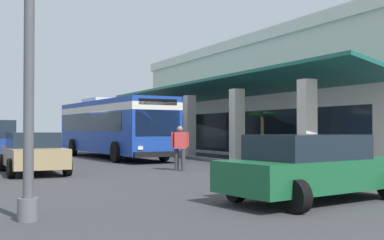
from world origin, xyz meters
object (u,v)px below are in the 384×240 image
object	(u,v)px
parked_sedan_tan	(33,152)
lot_light_pole	(29,9)
transit_bus	(113,124)
parked_sedan_green	(312,167)
pedestrian	(180,145)
potted_palm	(262,149)

from	to	relation	value
parked_sedan_tan	lot_light_pole	size ratio (longest dim) A/B	0.65
transit_bus	lot_light_pole	distance (m)	18.53
parked_sedan_green	pedestrian	bearing A→B (deg)	174.74
potted_palm	parked_sedan_tan	bearing A→B (deg)	-84.94
parked_sedan_tan	pedestrian	distance (m)	5.38
pedestrian	potted_palm	bearing A→B (deg)	113.37
pedestrian	lot_light_pole	size ratio (longest dim) A/B	0.25
parked_sedan_green	pedestrian	xyz separation A→B (m)	(-8.41, 0.78, 0.21)
parked_sedan_tan	lot_light_pole	world-z (taller)	lot_light_pole
parked_sedan_green	pedestrian	world-z (taller)	pedestrian
parked_sedan_tan	transit_bus	bearing A→B (deg)	144.84
transit_bus	parked_sedan_tan	xyz separation A→B (m)	(7.68, -5.41, -1.10)
potted_palm	parked_sedan_green	bearing A→B (deg)	-30.11
pedestrian	potted_palm	xyz separation A→B (m)	(-2.36, 5.47, -0.31)
pedestrian	lot_light_pole	xyz separation A→B (m)	(7.98, -6.72, 2.72)
potted_palm	lot_light_pole	size ratio (longest dim) A/B	0.36
transit_bus	lot_light_pole	size ratio (longest dim) A/B	1.66
pedestrian	potted_palm	world-z (taller)	potted_palm
potted_palm	pedestrian	bearing A→B (deg)	-66.63
parked_sedan_tan	potted_palm	xyz separation A→B (m)	(-0.94, 10.65, -0.10)
parked_sedan_green	parked_sedan_tan	size ratio (longest dim) A/B	1.04
parked_sedan_green	potted_palm	distance (m)	12.46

